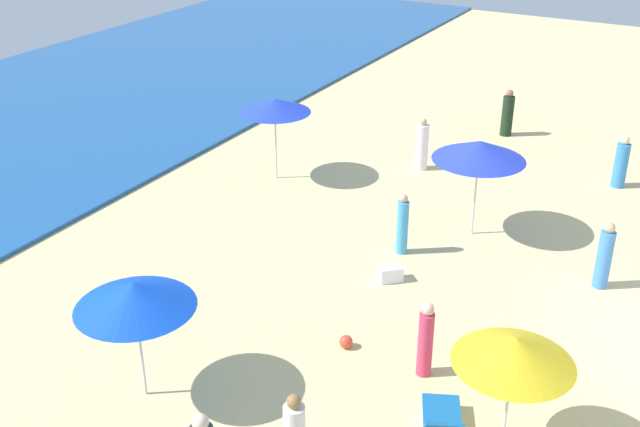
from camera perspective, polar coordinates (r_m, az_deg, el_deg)
name	(u,v)px	position (r m, az deg, el deg)	size (l,w,h in m)	color
umbrella_0	(479,150)	(19.91, 11.51, 4.52)	(2.35, 2.35, 2.57)	silver
umbrella_1	(134,295)	(14.15, -13.34, -5.82)	(2.17, 2.17, 2.40)	silver
umbrella_3	(275,106)	(22.99, -3.30, 7.84)	(2.11, 2.11, 2.49)	silver
umbrella_4	(514,351)	(12.96, 13.94, -9.65)	(1.99, 1.99, 2.31)	silver
lounge_chair_4_0	(442,419)	(14.23, 8.88, -14.58)	(1.43, 1.11, 0.69)	silver
beachgoer_1	(422,146)	(24.35, 7.41, 4.90)	(0.51, 0.51, 1.65)	white
beachgoer_2	(604,257)	(18.92, 19.97, -2.97)	(0.40, 0.40, 1.65)	#4183D8
beachgoer_3	(426,340)	(15.19, 7.68, -9.11)	(0.41, 0.41, 1.60)	#DC3A5C
beachgoer_4	(621,164)	(24.54, 21.04, 3.41)	(0.52, 0.52, 1.57)	#3582D3
beachgoer_5	(402,226)	(19.34, 6.01, -0.88)	(0.41, 0.41, 1.58)	#449EDB
beachgoer_6	(507,114)	(27.72, 13.47, 7.02)	(0.52, 0.52, 1.62)	#1B2E1D
cooler_box_0	(390,273)	(18.39, 5.13, -4.37)	(0.53, 0.35, 0.36)	white
beach_ball_1	(346,342)	(16.12, 1.91, -9.30)	(0.28, 0.28, 0.28)	#DC432C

